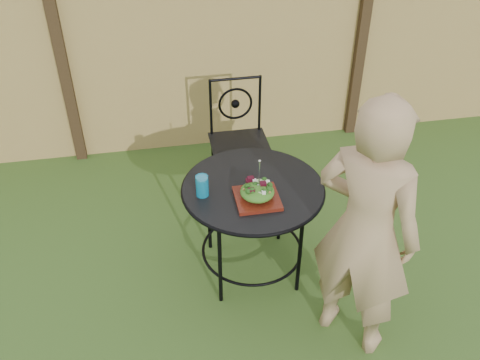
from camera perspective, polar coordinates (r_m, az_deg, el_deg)
The scene contains 9 objects.
ground at distance 3.58m, azimuth 3.29°, elevation -14.52°, with size 60.00×60.00×0.00m, color #244215.
fence at distance 4.78m, azimuth -2.45°, elevation 13.89°, with size 8.00×0.12×1.90m.
patio_table at distance 3.49m, azimuth 1.36°, elevation -2.52°, with size 0.92×0.92×0.72m.
patio_chair at distance 4.32m, azimuth -0.12°, elevation 4.65°, with size 0.46×0.46×0.95m.
diner at distance 2.98m, azimuth 13.20°, elevation -5.42°, with size 0.61×0.40×1.67m, color tan.
salad_plate at distance 3.29m, azimuth 1.84°, elevation -1.97°, with size 0.27×0.27×0.02m, color #410F09.
salad at distance 3.26m, azimuth 1.85°, elevation -1.26°, with size 0.21×0.21×0.08m, color #235614.
fork at distance 3.18m, azimuth 2.07°, elevation 0.62°, with size 0.01×0.01×0.18m, color silver.
drinking_glass at distance 3.30m, azimuth -4.06°, elevation -0.62°, with size 0.08×0.08×0.14m, color #0E7EA7.
Camera 1 is at (-0.60, -2.18, 2.78)m, focal length 40.00 mm.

